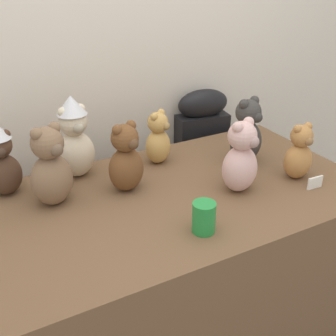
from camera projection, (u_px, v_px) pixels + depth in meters
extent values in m
cube|color=silver|center=(98.00, 30.00, 1.97)|extent=(7.00, 0.08, 2.60)
cube|color=brown|center=(168.00, 273.00, 1.85)|extent=(1.59, 0.85, 0.78)
cube|color=black|center=(200.00, 184.00, 2.49)|extent=(0.29, 0.16, 0.84)
ellipsoid|color=black|center=(203.00, 104.00, 2.27)|extent=(0.29, 0.16, 0.15)
ellipsoid|color=brown|center=(126.00, 169.00, 1.68)|extent=(0.17, 0.16, 0.18)
sphere|color=brown|center=(125.00, 138.00, 1.62)|extent=(0.11, 0.11, 0.11)
sphere|color=brown|center=(117.00, 130.00, 1.58)|extent=(0.04, 0.04, 0.04)
sphere|color=brown|center=(131.00, 125.00, 1.62)|extent=(0.04, 0.04, 0.04)
sphere|color=brown|center=(133.00, 144.00, 1.60)|extent=(0.04, 0.04, 0.04)
ellipsoid|color=#B27A42|center=(298.00, 161.00, 1.78)|extent=(0.12, 0.10, 0.15)
sphere|color=#B27A42|center=(302.00, 136.00, 1.73)|extent=(0.09, 0.09, 0.09)
sphere|color=#B27A42|center=(298.00, 129.00, 1.70)|extent=(0.03, 0.03, 0.03)
sphere|color=#B27A42|center=(308.00, 126.00, 1.72)|extent=(0.03, 0.03, 0.03)
sphere|color=olive|center=(308.00, 141.00, 1.70)|extent=(0.04, 0.04, 0.04)
ellipsoid|color=#7F6047|center=(52.00, 179.00, 1.59)|extent=(0.20, 0.18, 0.20)
sphere|color=#7F6047|center=(47.00, 143.00, 1.52)|extent=(0.12, 0.12, 0.12)
sphere|color=#7F6047|center=(36.00, 134.00, 1.47)|extent=(0.04, 0.04, 0.04)
sphere|color=#7F6047|center=(54.00, 128.00, 1.52)|extent=(0.04, 0.04, 0.04)
sphere|color=brown|center=(56.00, 150.00, 1.50)|extent=(0.05, 0.05, 0.05)
ellipsoid|color=tan|center=(158.00, 146.00, 1.91)|extent=(0.16, 0.15, 0.15)
sphere|color=tan|center=(158.00, 123.00, 1.85)|extent=(0.09, 0.09, 0.09)
sphere|color=tan|center=(154.00, 117.00, 1.82)|extent=(0.03, 0.03, 0.03)
sphere|color=tan|center=(161.00, 113.00, 1.86)|extent=(0.03, 0.03, 0.03)
sphere|color=olive|center=(166.00, 126.00, 1.84)|extent=(0.04, 0.04, 0.04)
ellipsoid|color=#383533|center=(246.00, 142.00, 1.91)|extent=(0.18, 0.16, 0.19)
sphere|color=#383533|center=(248.00, 112.00, 1.85)|extent=(0.11, 0.11, 0.11)
sphere|color=#383533|center=(244.00, 104.00, 1.80)|extent=(0.04, 0.04, 0.04)
sphere|color=#383533|center=(254.00, 101.00, 1.85)|extent=(0.04, 0.04, 0.04)
sphere|color=#32302E|center=(257.00, 117.00, 1.82)|extent=(0.05, 0.05, 0.05)
ellipsoid|color=beige|center=(76.00, 154.00, 1.79)|extent=(0.17, 0.15, 0.19)
sphere|color=beige|center=(73.00, 122.00, 1.72)|extent=(0.12, 0.12, 0.12)
sphere|color=beige|center=(63.00, 113.00, 1.68)|extent=(0.04, 0.04, 0.04)
sphere|color=beige|center=(80.00, 109.00, 1.72)|extent=(0.04, 0.04, 0.04)
sphere|color=#ABA08A|center=(78.00, 128.00, 1.69)|extent=(0.05, 0.05, 0.05)
cone|color=silver|center=(71.00, 105.00, 1.69)|extent=(0.12, 0.12, 0.08)
ellipsoid|color=beige|center=(240.00, 169.00, 1.68)|extent=(0.19, 0.17, 0.19)
sphere|color=beige|center=(242.00, 136.00, 1.61)|extent=(0.11, 0.11, 0.11)
sphere|color=beige|center=(238.00, 127.00, 1.57)|extent=(0.04, 0.04, 0.04)
sphere|color=beige|center=(249.00, 122.00, 1.62)|extent=(0.04, 0.04, 0.04)
sphere|color=#A88783|center=(253.00, 142.00, 1.59)|extent=(0.05, 0.05, 0.05)
ellipsoid|color=#4C3323|center=(4.00, 175.00, 1.66)|extent=(0.14, 0.12, 0.17)
sphere|color=#4C3323|center=(5.00, 134.00, 1.59)|extent=(0.04, 0.04, 0.04)
sphere|color=#412E23|center=(0.00, 152.00, 1.57)|extent=(0.04, 0.04, 0.04)
cylinder|color=#238C3D|center=(204.00, 217.00, 1.44)|extent=(0.08, 0.08, 0.11)
cube|color=white|center=(315.00, 183.00, 1.72)|extent=(0.07, 0.01, 0.05)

